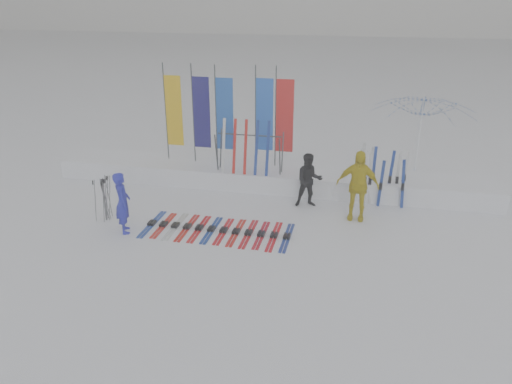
% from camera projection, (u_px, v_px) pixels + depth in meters
% --- Properties ---
extents(ground, '(120.00, 120.00, 0.00)m').
position_uv_depth(ground, '(234.00, 254.00, 12.09)').
color(ground, white).
rests_on(ground, ground).
extents(snow_bank, '(14.00, 1.60, 0.60)m').
position_uv_depth(snow_bank, '(270.00, 177.00, 16.13)').
color(snow_bank, white).
rests_on(snow_bank, ground).
extents(person_blue, '(0.64, 0.72, 1.66)m').
position_uv_depth(person_blue, '(123.00, 203.00, 12.89)').
color(person_blue, '#1D21AD').
rests_on(person_blue, ground).
extents(person_black, '(0.91, 0.78, 1.61)m').
position_uv_depth(person_black, '(309.00, 180.00, 14.45)').
color(person_black, black).
rests_on(person_black, ground).
extents(person_yellow, '(1.18, 0.55, 1.98)m').
position_uv_depth(person_yellow, '(357.00, 185.00, 13.58)').
color(person_yellow, gold).
rests_on(person_yellow, ground).
extents(tent_canopy, '(3.43, 3.49, 2.96)m').
position_uv_depth(tent_canopy, '(419.00, 141.00, 15.83)').
color(tent_canopy, white).
rests_on(tent_canopy, ground).
extents(ski_row, '(3.89, 1.70, 0.07)m').
position_uv_depth(ski_row, '(218.00, 230.00, 13.21)').
color(ski_row, navy).
rests_on(ski_row, ground).
extents(pole_cluster, '(0.35, 0.59, 1.26)m').
position_uv_depth(pole_cluster, '(105.00, 199.00, 13.69)').
color(pole_cluster, '#595B60').
rests_on(pole_cluster, ground).
extents(feather_flags, '(4.23, 0.22, 3.20)m').
position_uv_depth(feather_flags, '(228.00, 114.00, 15.91)').
color(feather_flags, '#383A3F').
rests_on(feather_flags, ground).
extents(ski_rack, '(2.04, 0.80, 1.23)m').
position_uv_depth(ski_rack, '(249.00, 148.00, 15.47)').
color(ski_rack, '#383A3F').
rests_on(ski_rack, ground).
extents(upright_skis, '(1.35, 1.07, 1.66)m').
position_uv_depth(upright_skis, '(379.00, 176.00, 14.85)').
color(upright_skis, silver).
rests_on(upright_skis, ground).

